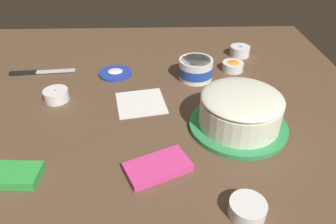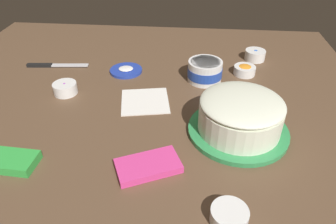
# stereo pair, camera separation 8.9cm
# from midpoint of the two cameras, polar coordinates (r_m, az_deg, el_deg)

# --- Properties ---
(ground_plane) EXTENTS (1.54, 1.54, 0.00)m
(ground_plane) POSITION_cam_midpoint_polar(r_m,az_deg,el_deg) (0.93, -3.75, -0.91)
(ground_plane) COLOR brown
(frosted_cake) EXTENTS (0.28, 0.28, 0.12)m
(frosted_cake) POSITION_cam_midpoint_polar(r_m,az_deg,el_deg) (0.87, 16.01, -0.94)
(frosted_cake) COLOR #339351
(frosted_cake) RESTS_ON ground_plane
(frosting_tub) EXTENTS (0.12, 0.12, 0.07)m
(frosting_tub) POSITION_cam_midpoint_polar(r_m,az_deg,el_deg) (1.11, 9.11, 7.47)
(frosting_tub) COLOR white
(frosting_tub) RESTS_ON ground_plane
(frosting_tub_lid) EXTENTS (0.12, 0.12, 0.02)m
(frosting_tub_lid) POSITION_cam_midpoint_polar(r_m,az_deg,el_deg) (1.18, -5.59, 7.60)
(frosting_tub_lid) COLOR #233DAD
(frosting_tub_lid) RESTS_ON ground_plane
(spreading_knife) EXTENTS (0.24, 0.04, 0.01)m
(spreading_knife) POSITION_cam_midpoint_polar(r_m,az_deg,el_deg) (1.27, -18.71, 8.10)
(spreading_knife) COLOR silver
(spreading_knife) RESTS_ON ground_plane
(sprinkle_bowl_rainbow) EXTENTS (0.08, 0.08, 0.04)m
(sprinkle_bowl_rainbow) POSITION_cam_midpoint_polar(r_m,az_deg,el_deg) (1.07, -16.20, 4.22)
(sprinkle_bowl_rainbow) COLOR white
(sprinkle_bowl_rainbow) RESTS_ON ground_plane
(sprinkle_bowl_pink) EXTENTS (0.08, 0.08, 0.03)m
(sprinkle_bowl_pink) POSITION_cam_midpoint_polar(r_m,az_deg,el_deg) (0.68, 15.13, -18.14)
(sprinkle_bowl_pink) COLOR white
(sprinkle_bowl_pink) RESTS_ON ground_plane
(sprinkle_bowl_orange) EXTENTS (0.08, 0.08, 0.04)m
(sprinkle_bowl_orange) POSITION_cam_midpoint_polar(r_m,az_deg,el_deg) (1.19, 16.04, 7.43)
(sprinkle_bowl_orange) COLOR white
(sprinkle_bowl_orange) RESTS_ON ground_plane
(sprinkle_bowl_blue) EXTENTS (0.08, 0.08, 0.04)m
(sprinkle_bowl_blue) POSITION_cam_midpoint_polar(r_m,az_deg,el_deg) (1.32, 17.65, 10.00)
(sprinkle_bowl_blue) COLOR white
(sprinkle_bowl_blue) RESTS_ON ground_plane
(candy_box_lower) EXTENTS (0.14, 0.08, 0.02)m
(candy_box_lower) POSITION_cam_midpoint_polar(r_m,az_deg,el_deg) (0.84, -24.69, -8.30)
(candy_box_lower) COLOR green
(candy_box_lower) RESTS_ON ground_plane
(candy_box_upper) EXTENTS (0.17, 0.14, 0.02)m
(candy_box_upper) POSITION_cam_midpoint_polar(r_m,az_deg,el_deg) (0.76, -0.29, -10.01)
(candy_box_upper) COLOR #E53D8E
(candy_box_upper) RESTS_ON ground_plane
(paper_napkin) EXTENTS (0.18, 0.18, 0.01)m
(paper_napkin) POSITION_cam_midpoint_polar(r_m,az_deg,el_deg) (0.99, -1.72, 2.00)
(paper_napkin) COLOR white
(paper_napkin) RESTS_ON ground_plane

